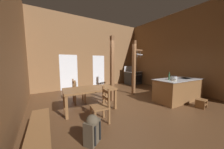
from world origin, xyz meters
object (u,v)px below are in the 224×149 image
step_stool (201,103)px  bench_along_left_wall (40,131)px  kitchen_island (178,90)px  dining_table (90,91)px  backpack (92,128)px  ladderback_chair_near_window (78,92)px  stockpot_on_counter (174,78)px  ladderback_chair_by_post (102,106)px  mixing_bowl_on_counter (174,80)px  bottle_tall_on_counter (169,77)px  stove_range (133,77)px

step_stool → bench_along_left_wall: 4.98m
kitchen_island → dining_table: size_ratio=1.25×
backpack → kitchen_island: bearing=6.5°
kitchen_island → ladderback_chair_near_window: (-3.67, 2.00, -0.01)m
backpack → stockpot_on_counter: stockpot_on_counter is taller
ladderback_chair_by_post → bench_along_left_wall: (-1.43, -0.18, -0.14)m
kitchen_island → mixing_bowl_on_counter: size_ratio=12.23×
dining_table → ladderback_chair_by_post: bearing=-92.5°
kitchen_island → dining_table: bearing=161.9°
stockpot_on_counter → bench_along_left_wall: bearing=179.9°
mixing_bowl_on_counter → kitchen_island: bearing=14.7°
ladderback_chair_by_post → bottle_tall_on_counter: size_ratio=2.93×
kitchen_island → ladderback_chair_near_window: bearing=151.5°
ladderback_chair_near_window → dining_table: bearing=-78.2°
bench_along_left_wall → stockpot_on_counter: 4.61m
kitchen_island → ladderback_chair_by_post: (-3.54, 0.17, -0.01)m
kitchen_island → step_stool: size_ratio=5.78×
step_stool → stockpot_on_counter: stockpot_on_counter is taller
step_stool → bottle_tall_on_counter: (-0.50, 0.96, 0.88)m
step_stool → ladderback_chair_near_window: (-3.62, 2.87, 0.27)m
backpack → bottle_tall_on_counter: bottle_tall_on_counter is taller
ladderback_chair_near_window → bench_along_left_wall: ladderback_chair_near_window is taller
step_stool → bottle_tall_on_counter: bottle_tall_on_counter is taller
dining_table → mixing_bowl_on_counter: 3.15m
stove_range → mixing_bowl_on_counter: 4.22m
kitchen_island → bench_along_left_wall: bearing=-179.8°
ladderback_chair_near_window → bench_along_left_wall: 2.39m
kitchen_island → bottle_tall_on_counter: bottle_tall_on_counter is taller
kitchen_island → stockpot_on_counter: 0.68m
mixing_bowl_on_counter → bottle_tall_on_counter: size_ratio=0.56×
bench_along_left_wall → backpack: (0.89, -0.45, 0.00)m
kitchen_island → dining_table: 3.68m
ladderback_chair_near_window → stockpot_on_counter: size_ratio=3.06×
dining_table → backpack: size_ratio=2.98×
stove_range → ladderback_chair_by_post: size_ratio=1.39×
backpack → bottle_tall_on_counter: 3.64m
ladderback_chair_by_post → mixing_bowl_on_counter: mixing_bowl_on_counter is taller
stockpot_on_counter → mixing_bowl_on_counter: stockpot_on_counter is taller
ladderback_chair_by_post → mixing_bowl_on_counter: bearing=-6.7°
kitchen_island → bottle_tall_on_counter: 0.82m
step_stool → stockpot_on_counter: size_ratio=1.23×
ladderback_chair_by_post → stockpot_on_counter: (3.13, -0.19, 0.55)m
ladderback_chair_near_window → bottle_tall_on_counter: size_ratio=2.93×
ladderback_chair_by_post → bench_along_left_wall: 1.45m
stove_range → mixing_bowl_on_counter: stove_range is taller
kitchen_island → backpack: kitchen_island is taller
dining_table → ladderback_chair_by_post: 0.99m
kitchen_island → backpack: size_ratio=3.72×
ladderback_chair_by_post → step_stool: bearing=-16.7°
dining_table → step_stool: bearing=-30.5°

